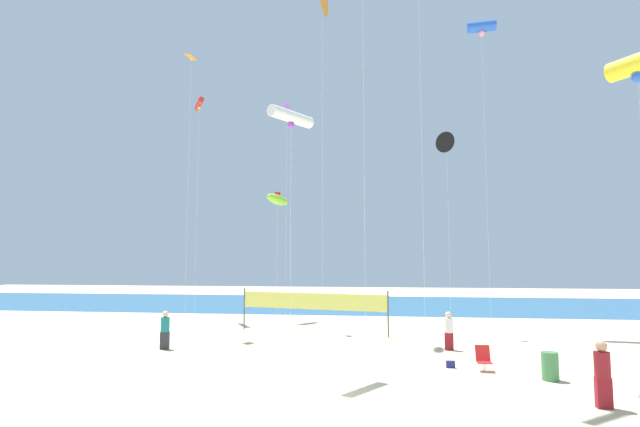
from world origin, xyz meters
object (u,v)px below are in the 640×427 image
beachgoer_teal_shirt (165,329)px  kite_orange_diamond (192,60)px  kite_red_tube (199,105)px  kite_blue_tube (482,28)px  kite_black_delta (447,143)px  kite_white_tube (291,117)px  beach_handbag (451,364)px  kite_orange_delta (322,4)px  trash_barrel (550,366)px  kite_lime_inflatable (278,200)px  volleyball_net (312,303)px  kite_violet_diamond (287,119)px  kite_yellow_tube (637,65)px  folding_beach_chair (483,358)px  beachgoer_white_shirt (449,329)px  beachgoer_maroon_shirt (603,372)px

beachgoer_teal_shirt → kite_orange_diamond: bearing=140.4°
kite_red_tube → kite_blue_tube: (19.42, -2.83, 3.19)m
kite_black_delta → kite_white_tube: size_ratio=1.18×
beach_handbag → kite_orange_delta: size_ratio=0.02×
trash_barrel → kite_lime_inflatable: kite_lime_inflatable is taller
volleyball_net → kite_lime_inflatable: kite_lime_inflatable is taller
trash_barrel → kite_black_delta: kite_black_delta is taller
beachgoer_teal_shirt → beach_handbag: size_ratio=5.32×
beach_handbag → kite_violet_diamond: 18.40m
trash_barrel → kite_orange_delta: (-8.99, 9.73, 18.55)m
kite_lime_inflatable → kite_yellow_tube: bearing=-45.7°
beachgoer_teal_shirt → kite_orange_delta: 20.09m
kite_lime_inflatable → kite_blue_tube: kite_blue_tube is taller
folding_beach_chair → beachgoer_white_shirt: bearing=133.7°
kite_white_tube → kite_yellow_tube: 11.97m
trash_barrel → kite_orange_diamond: 24.86m
beach_handbag → kite_lime_inflatable: kite_lime_inflatable is taller
kite_orange_delta → kite_yellow_tube: bearing=-41.0°
kite_yellow_tube → kite_violet_diamond: (-14.49, 12.59, 2.30)m
kite_white_tube → kite_lime_inflatable: bearing=104.5°
kite_orange_delta → kite_white_tube: bearing=-89.6°
kite_orange_diamond → kite_white_tube: bearing=-49.9°
folding_beach_chair → volleyball_net: bearing=165.0°
beachgoer_teal_shirt → trash_barrel: 15.91m
kite_white_tube → beachgoer_teal_shirt: bearing=150.4°
beach_handbag → kite_violet_diamond: (-8.44, 10.34, 12.67)m
kite_lime_inflatable → kite_orange_delta: bearing=-56.3°
beachgoer_maroon_shirt → kite_orange_diamond: (-17.32, 12.70, 15.02)m
beachgoer_white_shirt → kite_red_tube: size_ratio=0.11×
kite_lime_inflatable → kite_white_tube: 15.98m
beachgoer_maroon_shirt → kite_red_tube: size_ratio=0.12×
beachgoer_maroon_shirt → trash_barrel: size_ratio=1.94×
kite_lime_inflatable → kite_orange_diamond: bearing=-123.7°
kite_red_tube → volleyball_net: bearing=-32.5°
kite_orange_delta → kite_blue_tube: bearing=18.4°
beachgoer_maroon_shirt → trash_barrel: beachgoer_maroon_shirt is taller
beachgoer_white_shirt → kite_red_tube: (-16.13, 10.39, 14.35)m
volleyball_net → kite_lime_inflatable: 9.29m
kite_lime_inflatable → kite_yellow_tube: kite_yellow_tube is taller
kite_black_delta → kite_yellow_tube: bearing=-67.0°
kite_lime_inflatable → trash_barrel: bearing=-50.4°
kite_lime_inflatable → folding_beach_chair: bearing=-52.5°
kite_lime_inflatable → kite_violet_diamond: (1.38, -3.65, 4.60)m
beachgoer_white_shirt → beachgoer_teal_shirt: bearing=-27.0°
trash_barrel → kite_red_tube: bearing=140.1°
folding_beach_chair → kite_yellow_tube: bearing=12.0°
kite_black_delta → kite_orange_delta: size_ratio=0.57×
kite_blue_tube → beach_handbag: bearing=-108.0°
beachgoer_maroon_shirt → kite_red_tube: kite_red_tube is taller
kite_lime_inflatable → kite_white_tube: size_ratio=0.90×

